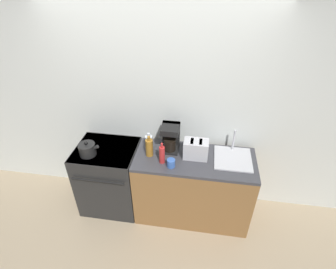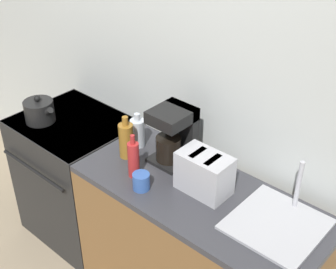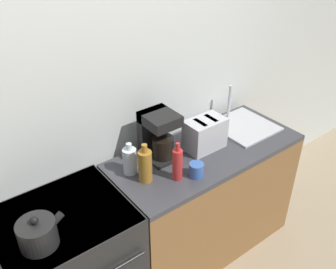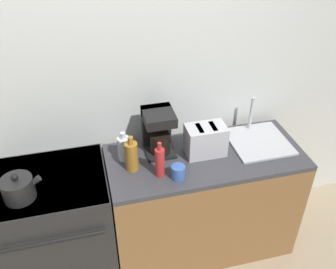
% 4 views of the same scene
% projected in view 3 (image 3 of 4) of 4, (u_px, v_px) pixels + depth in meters
% --- Properties ---
extents(wall_back, '(8.00, 0.05, 2.60)m').
position_uv_depth(wall_back, '(113.00, 100.00, 2.37)').
color(wall_back, silver).
rests_on(wall_back, ground_plane).
extents(counter_block, '(1.38, 0.60, 0.92)m').
position_uv_depth(counter_block, '(203.00, 200.00, 2.82)').
color(counter_block, brown).
rests_on(counter_block, ground_plane).
extents(kettle, '(0.24, 0.19, 0.18)m').
position_uv_depth(kettle, '(38.00, 234.00, 1.83)').
color(kettle, black).
rests_on(kettle, stove).
extents(toaster, '(0.27, 0.17, 0.22)m').
position_uv_depth(toaster, '(205.00, 134.00, 2.53)').
color(toaster, '#BCBCC1').
rests_on(toaster, counter_block).
extents(coffee_maker, '(0.20, 0.23, 0.32)m').
position_uv_depth(coffee_maker, '(158.00, 134.00, 2.43)').
color(coffee_maker, black).
rests_on(coffee_maker, counter_block).
extents(sink_tray, '(0.41, 0.42, 0.28)m').
position_uv_depth(sink_tray, '(243.00, 125.00, 2.82)').
color(sink_tray, '#B7B7BC').
rests_on(sink_tray, counter_block).
extents(bottle_amber, '(0.08, 0.08, 0.26)m').
position_uv_depth(bottle_amber, '(145.00, 166.00, 2.23)').
color(bottle_amber, '#9E6B23').
rests_on(bottle_amber, counter_block).
extents(bottle_clear, '(0.09, 0.09, 0.21)m').
position_uv_depth(bottle_clear, '(130.00, 160.00, 2.31)').
color(bottle_clear, silver).
rests_on(bottle_clear, counter_block).
extents(bottle_red, '(0.06, 0.06, 0.26)m').
position_uv_depth(bottle_red, '(177.00, 164.00, 2.25)').
color(bottle_red, '#B72828').
rests_on(bottle_red, counter_block).
extents(cup_blue, '(0.09, 0.09, 0.09)m').
position_uv_depth(cup_blue, '(196.00, 170.00, 2.30)').
color(cup_blue, '#3860B2').
rests_on(cup_blue, counter_block).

